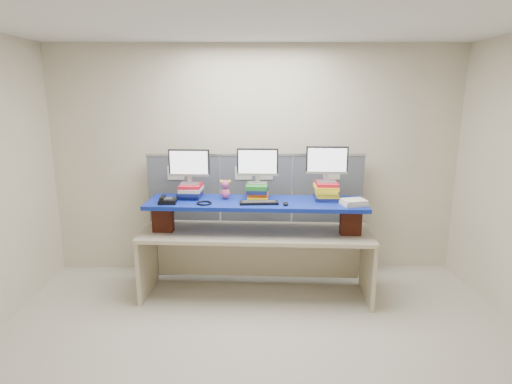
{
  "coord_description": "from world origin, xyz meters",
  "views": [
    {
      "loc": [
        -0.04,
        -3.23,
        2.25
      ],
      "look_at": [
        -0.0,
        1.2,
        1.2
      ],
      "focal_mm": 30.0,
      "sensor_mm": 36.0,
      "label": 1
    }
  ],
  "objects_px": {
    "monitor_center": "(258,164)",
    "monitor_right": "(327,162)",
    "desk_phone": "(167,201)",
    "blue_board": "(256,203)",
    "desk": "(256,244)",
    "keyboard": "(259,203)",
    "monitor_left": "(189,165)"
  },
  "relations": [
    {
      "from": "desk",
      "to": "monitor_center",
      "type": "xyz_separation_m",
      "value": [
        0.02,
        0.12,
        0.88
      ]
    },
    {
      "from": "monitor_right",
      "to": "blue_board",
      "type": "bearing_deg",
      "value": -171.06
    },
    {
      "from": "blue_board",
      "to": "monitor_right",
      "type": "height_order",
      "value": "monitor_right"
    },
    {
      "from": "monitor_center",
      "to": "monitor_right",
      "type": "xyz_separation_m",
      "value": [
        0.74,
        -0.04,
        0.03
      ]
    },
    {
      "from": "blue_board",
      "to": "monitor_right",
      "type": "xyz_separation_m",
      "value": [
        0.76,
        0.07,
        0.43
      ]
    },
    {
      "from": "monitor_center",
      "to": "desk_phone",
      "type": "bearing_deg",
      "value": -164.74
    },
    {
      "from": "monitor_center",
      "to": "keyboard",
      "type": "distance_m",
      "value": 0.43
    },
    {
      "from": "desk",
      "to": "monitor_left",
      "type": "distance_m",
      "value": 1.14
    },
    {
      "from": "keyboard",
      "to": "monitor_center",
      "type": "bearing_deg",
      "value": 90.61
    },
    {
      "from": "monitor_right",
      "to": "monitor_left",
      "type": "bearing_deg",
      "value": 180.0
    },
    {
      "from": "keyboard",
      "to": "monitor_left",
      "type": "bearing_deg",
      "value": 157.78
    },
    {
      "from": "desk_phone",
      "to": "blue_board",
      "type": "bearing_deg",
      "value": 2.51
    },
    {
      "from": "monitor_center",
      "to": "keyboard",
      "type": "relative_size",
      "value": 1.09
    },
    {
      "from": "monitor_left",
      "to": "monitor_right",
      "type": "distance_m",
      "value": 1.49
    },
    {
      "from": "monitor_center",
      "to": "monitor_right",
      "type": "distance_m",
      "value": 0.74
    },
    {
      "from": "monitor_left",
      "to": "monitor_right",
      "type": "xyz_separation_m",
      "value": [
        1.48,
        -0.09,
        0.04
      ]
    },
    {
      "from": "monitor_right",
      "to": "desk_phone",
      "type": "height_order",
      "value": "monitor_right"
    },
    {
      "from": "monitor_left",
      "to": "desk_phone",
      "type": "bearing_deg",
      "value": -127.12
    },
    {
      "from": "monitor_right",
      "to": "keyboard",
      "type": "distance_m",
      "value": 0.85
    },
    {
      "from": "monitor_center",
      "to": "monitor_right",
      "type": "bearing_deg",
      "value": 0.0
    },
    {
      "from": "blue_board",
      "to": "monitor_center",
      "type": "height_order",
      "value": "monitor_center"
    },
    {
      "from": "blue_board",
      "to": "monitor_right",
      "type": "bearing_deg",
      "value": 8.94
    },
    {
      "from": "monitor_left",
      "to": "desk",
      "type": "bearing_deg",
      "value": -9.16
    },
    {
      "from": "monitor_right",
      "to": "keyboard",
      "type": "bearing_deg",
      "value": -162.52
    },
    {
      "from": "blue_board",
      "to": "monitor_left",
      "type": "distance_m",
      "value": 0.84
    },
    {
      "from": "monitor_left",
      "to": "monitor_right",
      "type": "height_order",
      "value": "monitor_right"
    },
    {
      "from": "blue_board",
      "to": "monitor_center",
      "type": "distance_m",
      "value": 0.42
    },
    {
      "from": "monitor_center",
      "to": "blue_board",
      "type": "bearing_deg",
      "value": -95.33
    },
    {
      "from": "blue_board",
      "to": "desk_phone",
      "type": "bearing_deg",
      "value": -171.55
    },
    {
      "from": "desk",
      "to": "keyboard",
      "type": "height_order",
      "value": "keyboard"
    },
    {
      "from": "monitor_center",
      "to": "monitor_left",
      "type": "bearing_deg",
      "value": 180.0
    },
    {
      "from": "keyboard",
      "to": "desk_phone",
      "type": "xyz_separation_m",
      "value": [
        -0.96,
        0.03,
        0.02
      ]
    }
  ]
}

